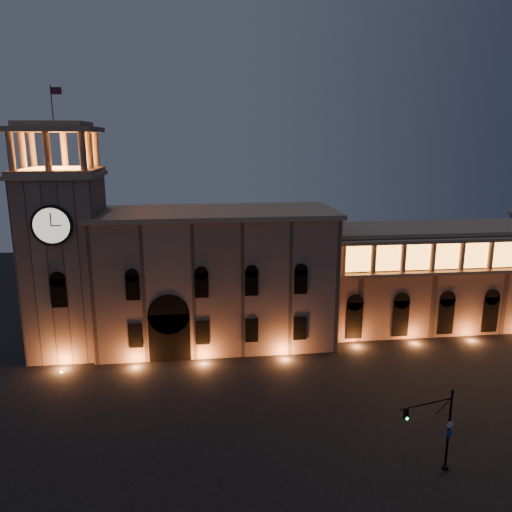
{
  "coord_description": "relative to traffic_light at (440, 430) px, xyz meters",
  "views": [
    {
      "loc": [
        -4.42,
        -41.13,
        26.67
      ],
      "look_at": [
        2.54,
        16.0,
        12.89
      ],
      "focal_mm": 35.0,
      "sensor_mm": 36.0,
      "label": 1
    }
  ],
  "objects": [
    {
      "name": "clock_tower",
      "position": [
        -35.04,
        28.57,
        8.73
      ],
      "size": [
        9.8,
        9.8,
        32.4
      ],
      "color": "#8D6D5C",
      "rests_on": "ground"
    },
    {
      "name": "traffic_light",
      "position": [
        0.0,
        0.0,
        0.0
      ],
      "size": [
        5.1,
        1.54,
        7.18
      ],
      "rotation": [
        0.0,
        0.0,
        0.24
      ],
      "color": "black",
      "rests_on": "ground"
    },
    {
      "name": "government_building",
      "position": [
        -16.62,
        29.52,
        5.0
      ],
      "size": [
        30.8,
        12.8,
        17.6
      ],
      "color": "#8D6D5C",
      "rests_on": "ground"
    },
    {
      "name": "ground",
      "position": [
        -14.54,
        7.59,
        -3.77
      ],
      "size": [
        160.0,
        160.0,
        0.0
      ],
      "primitive_type": "plane",
      "color": "black",
      "rests_on": "ground"
    },
    {
      "name": "colonnade_wing",
      "position": [
        17.46,
        31.51,
        3.56
      ],
      "size": [
        40.6,
        11.5,
        14.5
      ],
      "color": "#886857",
      "rests_on": "ground"
    }
  ]
}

